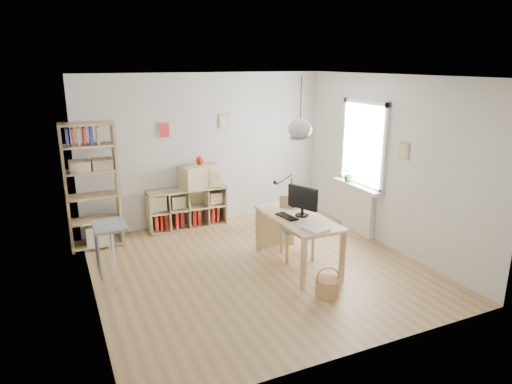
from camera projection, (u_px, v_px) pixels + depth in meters
name	position (u px, v px, depth m)	size (l,w,h in m)	color
ground	(258.00, 267.00, 6.62)	(4.50, 4.50, 0.00)	tan
room_shell	(300.00, 129.00, 6.16)	(4.50, 4.50, 4.50)	white
window_unit	(364.00, 144.00, 7.61)	(0.07, 1.16, 1.46)	white
radiator	(358.00, 210.00, 7.91)	(0.10, 0.80, 0.80)	white
windowsill	(357.00, 186.00, 7.77)	(0.22, 1.20, 0.06)	white
desk	(298.00, 223.00, 6.53)	(0.70, 1.50, 0.75)	#DBB87E
cube_shelf	(186.00, 211.00, 8.17)	(1.40, 0.38, 0.72)	#CBBA86
tall_bookshelf	(91.00, 181.00, 7.08)	(0.80, 0.38, 2.00)	#DBB87E
side_table	(105.00, 238.00, 5.93)	(0.40, 0.55, 0.85)	gray
chair	(296.00, 223.00, 6.89)	(0.55, 0.55, 0.93)	gray
wicker_basket	(327.00, 287.00, 5.76)	(0.30, 0.30, 0.41)	#AE7B4E
storage_chest	(280.00, 226.00, 7.80)	(0.70, 0.73, 0.55)	#B0B0AB
monitor	(303.00, 200.00, 6.47)	(0.23, 0.48, 0.43)	black
keyboard	(287.00, 217.00, 6.47)	(0.14, 0.38, 0.02)	black
task_lamp	(282.00, 187.00, 7.00)	(0.38, 0.14, 0.41)	black
yarn_ball	(294.00, 203.00, 6.89)	(0.13, 0.13, 0.13)	#4D0A18
paper_tray	(316.00, 229.00, 5.98)	(0.25, 0.31, 0.03)	white
drawer_chest	(199.00, 176.00, 8.07)	(0.71, 0.32, 0.40)	#CBBA86
red_vase	(200.00, 161.00, 8.00)	(0.13, 0.13, 0.16)	maroon
potted_plant	(349.00, 174.00, 7.92)	(0.25, 0.22, 0.28)	#316224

